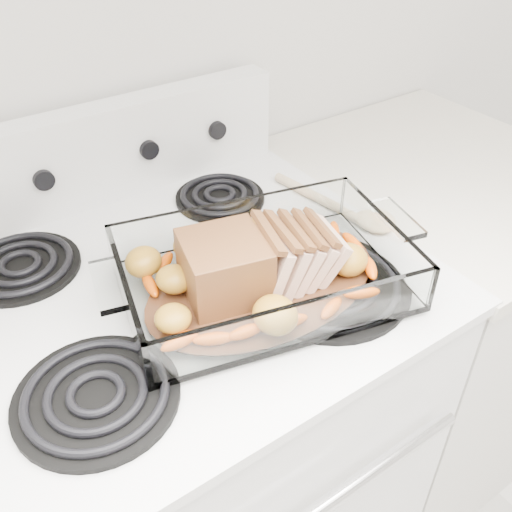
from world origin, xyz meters
TOP-DOWN VIEW (x-y plane):
  - electric_range at (0.00, 1.66)m, footprint 0.78×0.70m
  - counter_right at (0.67, 1.66)m, footprint 0.58×0.68m
  - baking_dish at (0.10, 1.55)m, footprint 0.42×0.28m
  - pork_roast at (0.08, 1.55)m, footprint 0.24×0.12m
  - roast_vegetables at (0.10, 1.58)m, footprint 0.36×0.19m
  - wooden_spoon at (0.36, 1.63)m, footprint 0.09×0.27m

SIDE VIEW (x-z plane):
  - counter_right at x=0.67m, z-range 0.00..0.93m
  - electric_range at x=0.00m, z-range -0.08..1.04m
  - wooden_spoon at x=0.36m, z-range 0.94..0.95m
  - baking_dish at x=0.10m, z-range 0.93..1.00m
  - roast_vegetables at x=0.10m, z-range 0.95..0.99m
  - pork_roast at x=0.08m, z-range 0.95..1.04m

